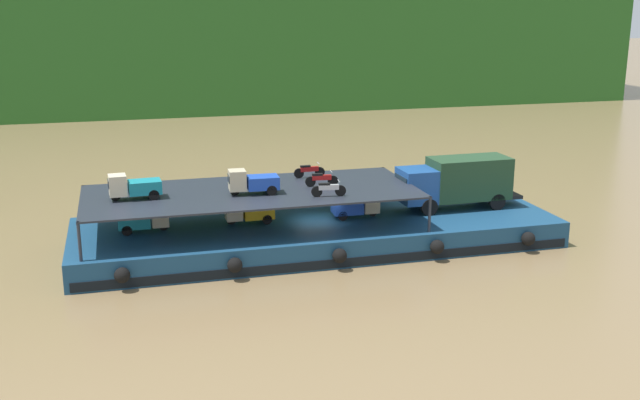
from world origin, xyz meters
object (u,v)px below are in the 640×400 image
Objects in this scene: mini_truck_lower_stern at (145,219)px; covered_lorry at (457,181)px; mini_truck_upper_stern at (134,187)px; mini_truck_upper_mid at (253,182)px; mini_truck_lower_aft at (248,211)px; motorcycle_upper_port at (328,189)px; cargo_barge at (318,233)px; motorcycle_upper_centre at (321,179)px; mini_truck_lower_mid at (357,206)px; motorcycle_upper_stbd at (309,170)px.

covered_lorry is at bearing -0.31° from mini_truck_lower_stern.
mini_truck_upper_mid is (6.28, -0.59, 0.00)m from mini_truck_upper_stern.
mini_truck_upper_stern reaches higher than mini_truck_lower_aft.
mini_truck_upper_mid is at bearing -10.80° from mini_truck_lower_stern.
covered_lorry reaches higher than motorcycle_upper_port.
mini_truck_lower_aft is 5.12m from motorcycle_upper_port.
motorcycle_upper_centre reaches higher than cargo_barge.
mini_truck_lower_mid is at bearing 1.85° from cargo_barge.
covered_lorry is 9.23m from motorcycle_upper_port.
motorcycle_upper_port is (-0.01, -2.27, 3.18)m from cargo_barge.
covered_lorry is 2.83× the size of mini_truck_lower_mid.
cargo_barge is 10.70m from mini_truck_upper_stern.
mini_truck_upper_mid is 4.17m from motorcycle_upper_port.
motorcycle_upper_port is 4.61m from motorcycle_upper_stbd.
mini_truck_lower_aft is 0.99× the size of mini_truck_upper_mid.
mini_truck_upper_stern reaches higher than motorcycle_upper_port.
motorcycle_upper_stbd reaches higher than cargo_barge.
mini_truck_upper_stern is at bearing -174.33° from mini_truck_lower_aft.
mini_truck_lower_aft is at bearing 172.11° from cargo_barge.
motorcycle_upper_port is at bearing -95.97° from motorcycle_upper_centre.
mini_truck_upper_stern is 1.47× the size of motorcycle_upper_centre.
mini_truck_lower_aft is at bearing 175.75° from mini_truck_lower_mid.
mini_truck_lower_stern is at bearing 164.31° from motorcycle_upper_port.
covered_lorry reaches higher than mini_truck_lower_stern.
mini_truck_lower_aft is at bearing 179.12° from covered_lorry.
mini_truck_lower_aft is 1.45× the size of motorcycle_upper_stbd.
mini_truck_upper_mid is 4.97m from motorcycle_upper_stbd.
mini_truck_lower_mid is 1.00× the size of mini_truck_upper_stern.
motorcycle_upper_port is 1.00× the size of motorcycle_upper_stbd.
mini_truck_upper_mid is at bearing -86.63° from mini_truck_lower_aft.
motorcycle_upper_stbd is at bearing 10.98° from mini_truck_lower_stern.
mini_truck_lower_mid is at bearing -1.77° from mini_truck_lower_stern.
motorcycle_upper_port is (9.67, -2.71, 1.74)m from mini_truck_lower_stern.
mini_truck_upper_stern is at bearing -179.59° from cargo_barge.
mini_truck_lower_aft is 1.45× the size of motorcycle_upper_port.
mini_truck_upper_stern is 10.36m from motorcycle_upper_port.
cargo_barge is 5.21m from mini_truck_upper_mid.
mini_truck_lower_mid is (12.05, -0.37, 0.00)m from mini_truck_lower_stern.
mini_truck_upper_mid reaches higher than motorcycle_upper_stbd.
cargo_barge is at bearing 89.76° from motorcycle_upper_port.
mini_truck_upper_mid is (5.83, -1.11, 2.00)m from mini_truck_lower_stern.
mini_truck_lower_stern is 5.76m from mini_truck_lower_aft.
motorcycle_upper_stbd is at bearing 13.30° from mini_truck_upper_stern.
mini_truck_upper_stern reaches higher than cargo_barge.
mini_truck_lower_mid is 2.76m from motorcycle_upper_centre.
mini_truck_lower_stern is 12.05m from mini_truck_lower_mid.
motorcycle_upper_centre is at bearing 10.15° from cargo_barge.
covered_lorry reaches higher than motorcycle_upper_centre.
mini_truck_upper_stern is at bearing 174.65° from mini_truck_upper_mid.
motorcycle_upper_stbd is (-8.71, 2.00, 0.74)m from covered_lorry.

